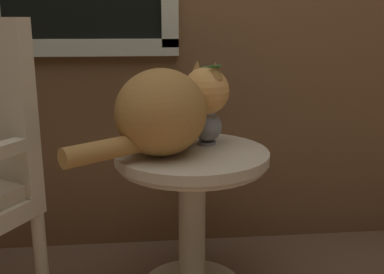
# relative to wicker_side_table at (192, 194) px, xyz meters

# --- Properties ---
(wicker_side_table) EXTENTS (0.55, 0.55, 0.56)m
(wicker_side_table) POSITION_rel_wicker_side_table_xyz_m (0.00, 0.00, 0.00)
(wicker_side_table) COLOR beige
(wicker_side_table) RESTS_ON ground_plane
(cat) EXTENTS (0.56, 0.45, 0.31)m
(cat) POSITION_rel_wicker_side_table_xyz_m (-0.09, -0.02, 0.31)
(cat) COLOR #AD7A3D
(cat) RESTS_ON wicker_side_table
(pewter_vase_with_ivy) EXTENTS (0.11, 0.11, 0.29)m
(pewter_vase_with_ivy) POSITION_rel_wicker_side_table_xyz_m (0.06, 0.08, 0.25)
(pewter_vase_with_ivy) COLOR gray
(pewter_vase_with_ivy) RESTS_ON wicker_side_table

